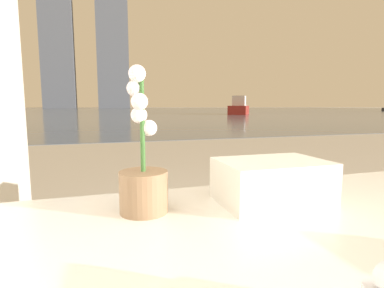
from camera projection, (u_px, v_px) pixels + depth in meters
potted_orchid at (143, 176)px, 0.76m from camera, size 0.12×0.12×0.37m
towel_stack at (272, 181)px, 0.85m from camera, size 0.30×0.21×0.12m
harbor_water at (104, 110)px, 59.07m from camera, size 180.00×110.00×0.01m
harbor_boat_3 at (245, 107)px, 82.10m from camera, size 1.56×3.12×1.12m
harbor_boat_5 at (239, 108)px, 28.94m from camera, size 3.83×4.88×1.77m
skyline_tower_1 at (56, 20)px, 104.20m from camera, size 10.58×9.31×61.12m
skyline_tower_2 at (112, 54)px, 110.91m from camera, size 11.09×10.99×40.08m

